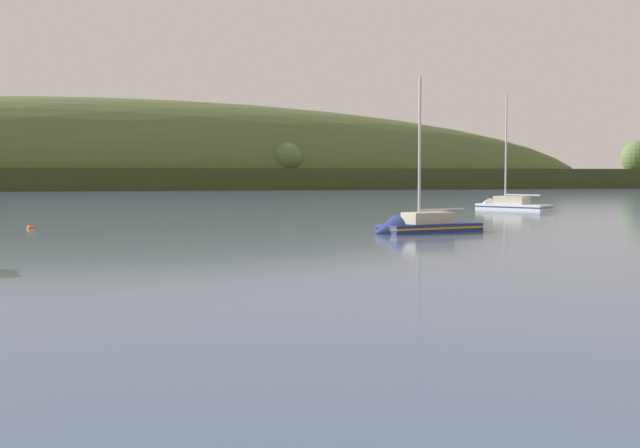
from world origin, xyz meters
The scene contains 4 objects.
far_shoreline_hill centered at (-32.46, 233.07, 0.30)m, with size 415.55×98.01×52.83m.
sailboat_midwater_white centered at (10.85, 47.43, 0.14)m, with size 8.34×4.88×11.53m.
sailboat_far_left centered at (30.31, 77.93, 0.15)m, with size 7.32×8.84×13.91m.
mooring_buoy_foreground centered at (-15.20, 55.82, 0.00)m, with size 0.53×0.53×0.61m.
Camera 1 is at (-4.68, -2.16, 3.81)m, focal length 43.68 mm.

